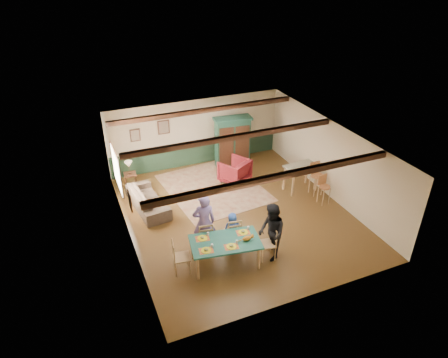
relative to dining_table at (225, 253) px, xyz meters
name	(u,v)px	position (x,y,z in m)	size (l,w,h in m)	color
floor	(237,214)	(1.31, 2.08, -0.39)	(8.00, 8.00, 0.00)	#4A2F14
wall_back	(196,133)	(1.31, 6.08, 0.96)	(7.00, 0.02, 2.70)	beige
wall_left	(126,202)	(-2.19, 2.08, 0.96)	(0.02, 8.00, 2.70)	beige
wall_right	(330,160)	(4.81, 2.08, 0.96)	(0.02, 8.00, 2.70)	beige
ceiling	(239,140)	(1.31, 2.08, 2.31)	(7.00, 8.00, 0.02)	beige
wainscot_back	(197,153)	(1.31, 6.06, 0.06)	(6.95, 0.03, 0.90)	#1D3524
ceiling_beam_front	(276,177)	(1.31, -0.22, 2.22)	(6.95, 0.16, 0.16)	black
ceiling_beam_mid	(233,137)	(1.31, 2.48, 2.22)	(6.95, 0.16, 0.16)	black
ceiling_beam_back	(204,110)	(1.31, 5.08, 2.22)	(6.95, 0.16, 0.16)	black
window_left	(117,170)	(-2.16, 3.78, 1.16)	(0.06, 1.60, 1.30)	white
picture_left_wall	(130,201)	(-2.16, 1.48, 1.36)	(0.04, 0.42, 0.52)	gray
picture_back_a	(164,127)	(0.01, 6.05, 1.41)	(0.45, 0.04, 0.55)	gray
picture_back_b	(135,135)	(-1.09, 6.05, 1.26)	(0.38, 0.04, 0.48)	gray
dining_table	(225,253)	(0.00, 0.00, 0.00)	(1.88, 1.05, 0.78)	#1B5849
dining_chair_far_left	(205,235)	(-0.29, 0.81, 0.10)	(0.44, 0.46, 0.99)	#A77F53
dining_chair_far_right	(233,231)	(0.53, 0.68, 0.10)	(0.44, 0.46, 0.99)	#A77F53
dining_chair_end_left	(182,257)	(-1.19, 0.19, 0.10)	(0.44, 0.46, 0.99)	#A77F53
dining_chair_end_right	(267,243)	(1.19, -0.19, 0.10)	(0.44, 0.46, 0.99)	#A77F53
person_man	(204,222)	(-0.28, 0.89, 0.51)	(0.66, 0.43, 1.80)	#755FA3
person_woman	(271,232)	(1.29, -0.21, 0.47)	(0.84, 0.65, 1.73)	black
person_child	(232,229)	(0.55, 0.76, 0.13)	(0.51, 0.33, 1.05)	#284CA1
cat	(247,238)	(0.55, -0.19, 0.49)	(0.38, 0.15, 0.19)	#C57722
place_setting_near_left	(206,249)	(-0.61, -0.17, 0.45)	(0.42, 0.31, 0.11)	yellow
place_setting_near_center	(231,245)	(0.06, -0.27, 0.45)	(0.42, 0.31, 0.11)	yellow
place_setting_far_left	(202,237)	(-0.53, 0.35, 0.45)	(0.42, 0.31, 0.11)	yellow
place_setting_far_right	(243,231)	(0.61, 0.17, 0.45)	(0.42, 0.31, 0.11)	yellow
area_rug	(213,188)	(1.19, 3.97, -0.39)	(3.20, 3.80, 0.01)	#C2B58C
armoire	(232,142)	(2.54, 5.32, 0.64)	(1.47, 0.59, 2.07)	#153629
armchair	(234,171)	(2.11, 4.13, 0.06)	(0.96, 0.99, 0.90)	#4E0F17
sofa	(148,200)	(-1.32, 3.58, -0.07)	(2.24, 0.88, 0.65)	#3F3227
end_table	(131,180)	(-1.58, 5.24, -0.12)	(0.44, 0.44, 0.54)	black
table_lamp	(129,168)	(-1.58, 5.24, 0.39)	(0.27, 0.27, 0.49)	tan
counter_table	(300,178)	(4.05, 2.66, 0.09)	(1.17, 0.68, 0.97)	#BDB493
bar_stool_left	(324,190)	(4.32, 1.57, 0.13)	(0.37, 0.41, 1.04)	#D08651
bar_stool_right	(316,179)	(4.42, 2.19, 0.20)	(0.42, 0.46, 1.19)	#D08651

